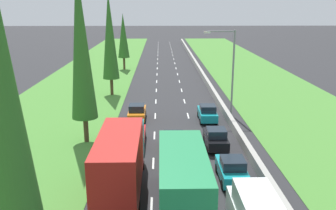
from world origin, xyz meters
TOP-DOWN VIEW (x-y plane):
  - ground_plane at (0.00, 60.00)m, footprint 300.00×300.00m
  - grass_verge_left at (-12.65, 60.00)m, footprint 14.00×140.00m
  - grass_verge_right at (14.35, 60.00)m, footprint 14.00×140.00m
  - median_barrier at (5.70, 60.00)m, footprint 0.44×120.00m
  - lane_markings at (0.00, 60.00)m, footprint 3.64×116.00m
  - red_box_truck_left_lane at (-3.61, 22.45)m, footprint 2.46×9.40m
  - green_box_truck_centre_lane at (-0.04, 19.80)m, footprint 2.46×9.40m
  - teal_hatchback_right_lane at (3.55, 24.07)m, footprint 1.74×3.90m
  - red_sedan_left_lane at (-3.40, 30.79)m, footprint 1.82×4.50m
  - black_hatchback_right_lane at (3.35, 29.98)m, footprint 1.74×3.90m
  - orange_hatchback_left_lane at (-3.59, 37.58)m, footprint 1.74×3.90m
  - yellow_sedan_centre_lane at (-0.16, 29.03)m, footprint 1.82×4.50m
  - teal_hatchback_right_lane_fifth at (3.57, 37.20)m, footprint 1.74×3.90m
  - poplar_tree_nearest at (-6.90, 14.88)m, footprint 2.14×2.14m
  - poplar_tree_second at (-7.58, 31.58)m, footprint 2.17×2.17m
  - poplar_tree_third at (-7.55, 48.59)m, footprint 2.13×2.13m
  - poplar_tree_fourth at (-7.76, 68.02)m, footprint 2.05×2.05m
  - street_light_mast at (6.01, 39.07)m, footprint 3.20×0.28m

SIDE VIEW (x-z plane):
  - ground_plane at x=0.00m, z-range 0.00..0.00m
  - lane_markings at x=0.00m, z-range 0.00..0.01m
  - grass_verge_left at x=-12.65m, z-range 0.00..0.04m
  - grass_verge_right at x=14.35m, z-range 0.00..0.04m
  - median_barrier at x=5.70m, z-range 0.00..0.85m
  - red_sedan_left_lane at x=-3.40m, z-range -0.01..1.63m
  - yellow_sedan_centre_lane at x=-0.16m, z-range -0.01..1.63m
  - teal_hatchback_right_lane at x=3.55m, z-range -0.02..1.70m
  - black_hatchback_right_lane at x=3.35m, z-range -0.02..1.70m
  - orange_hatchback_left_lane at x=-3.59m, z-range -0.02..1.70m
  - teal_hatchback_right_lane_fifth at x=3.57m, z-range -0.02..1.70m
  - red_box_truck_left_lane at x=-3.61m, z-range 0.09..4.27m
  - green_box_truck_centre_lane at x=-0.04m, z-range 0.09..4.27m
  - street_light_mast at x=6.01m, z-range 0.73..9.73m
  - poplar_tree_fourth at x=-7.76m, z-range 1.05..11.07m
  - poplar_tree_third at x=-7.55m, z-range 1.05..14.19m
  - poplar_tree_nearest at x=-6.90m, z-range 1.05..14.85m
  - poplar_tree_second at x=-7.58m, z-range 1.05..15.86m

